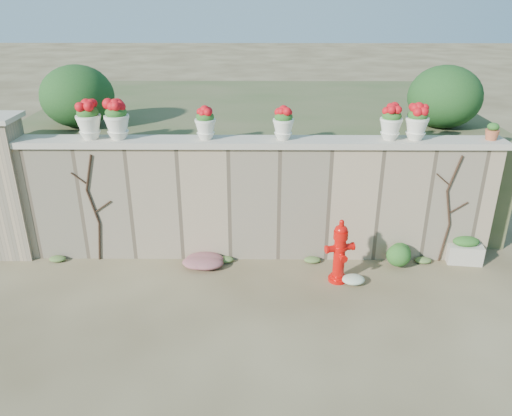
{
  "coord_description": "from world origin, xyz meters",
  "views": [
    {
      "loc": [
        0.09,
        -5.99,
        4.31
      ],
      "look_at": [
        0.03,
        1.4,
        1.06
      ],
      "focal_mm": 35.0,
      "sensor_mm": 36.0,
      "label": 1
    }
  ],
  "objects_px": {
    "urn_pot_0": "(89,120)",
    "terracotta_pot": "(492,132)",
    "fire_hydrant": "(340,251)",
    "planter_box": "(464,250)"
  },
  "relations": [
    {
      "from": "fire_hydrant",
      "to": "planter_box",
      "type": "bearing_deg",
      "value": 0.21
    },
    {
      "from": "fire_hydrant",
      "to": "urn_pot_0",
      "type": "bearing_deg",
      "value": 152.18
    },
    {
      "from": "fire_hydrant",
      "to": "terracotta_pot",
      "type": "relative_size",
      "value": 4.02
    },
    {
      "from": "fire_hydrant",
      "to": "urn_pot_0",
      "type": "relative_size",
      "value": 1.73
    },
    {
      "from": "fire_hydrant",
      "to": "urn_pot_0",
      "type": "xyz_separation_m",
      "value": [
        -3.99,
        0.88,
        1.87
      ]
    },
    {
      "from": "urn_pot_0",
      "to": "planter_box",
      "type": "bearing_deg",
      "value": -2.3
    },
    {
      "from": "urn_pot_0",
      "to": "terracotta_pot",
      "type": "distance_m",
      "value": 6.44
    },
    {
      "from": "urn_pot_0",
      "to": "terracotta_pot",
      "type": "relative_size",
      "value": 2.33
    },
    {
      "from": "planter_box",
      "to": "urn_pot_0",
      "type": "bearing_deg",
      "value": -175.27
    },
    {
      "from": "planter_box",
      "to": "terracotta_pot",
      "type": "relative_size",
      "value": 2.28
    }
  ]
}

